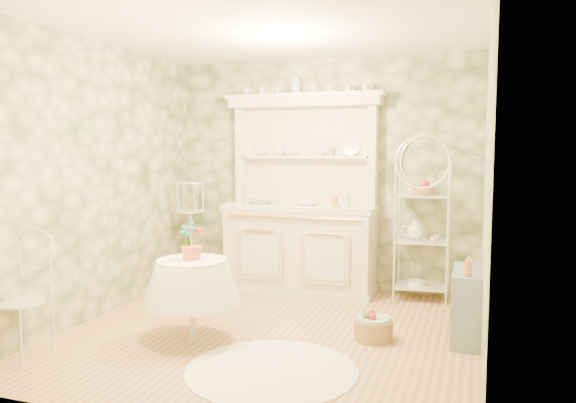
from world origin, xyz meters
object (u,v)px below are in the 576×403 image
(bakers_rack, at_px, (423,223))
(round_table, at_px, (192,296))
(floor_basket, at_px, (373,327))
(kitchen_dresser, at_px, (300,193))
(cafe_chair, at_px, (19,303))
(birdcage_stand, at_px, (191,230))
(side_shelf, at_px, (467,307))

(bakers_rack, height_order, round_table, bakers_rack)
(bakers_rack, distance_m, floor_basket, 1.66)
(kitchen_dresser, bearing_deg, round_table, -100.98)
(cafe_chair, bearing_deg, kitchen_dresser, 41.60)
(round_table, xyz_separation_m, cafe_chair, (-1.11, -0.79, 0.04))
(round_table, bearing_deg, birdcage_stand, 118.61)
(bakers_rack, bearing_deg, birdcage_stand, -179.03)
(round_table, distance_m, birdcage_stand, 1.98)
(side_shelf, relative_size, birdcage_stand, 0.49)
(kitchen_dresser, bearing_deg, birdcage_stand, -171.86)
(bakers_rack, xyz_separation_m, side_shelf, (0.50, -1.19, -0.56))
(side_shelf, bearing_deg, floor_basket, -152.95)
(side_shelf, xyz_separation_m, round_table, (-2.25, -0.80, 0.11))
(side_shelf, distance_m, cafe_chair, 3.72)
(bakers_rack, xyz_separation_m, cafe_chair, (-2.86, -2.78, -0.40))
(cafe_chair, bearing_deg, birdcage_stand, 66.47)
(kitchen_dresser, xyz_separation_m, round_table, (-0.37, -1.91, -0.75))
(bakers_rack, distance_m, birdcage_stand, 2.71)
(round_table, distance_m, floor_basket, 1.60)
(side_shelf, bearing_deg, kitchen_dresser, 156.54)
(bakers_rack, distance_m, cafe_chair, 4.01)
(kitchen_dresser, height_order, round_table, kitchen_dresser)
(birdcage_stand, bearing_deg, kitchen_dresser, 8.14)
(bakers_rack, bearing_deg, floor_basket, -105.04)
(bakers_rack, distance_m, round_table, 2.69)
(side_shelf, height_order, birdcage_stand, birdcage_stand)
(birdcage_stand, height_order, floor_basket, birdcage_stand)
(bakers_rack, relative_size, side_shelf, 2.53)
(kitchen_dresser, distance_m, floor_basket, 2.06)
(round_table, relative_size, cafe_chair, 0.90)
(kitchen_dresser, height_order, birdcage_stand, kitchen_dresser)
(kitchen_dresser, xyz_separation_m, bakers_rack, (1.38, 0.08, -0.30))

